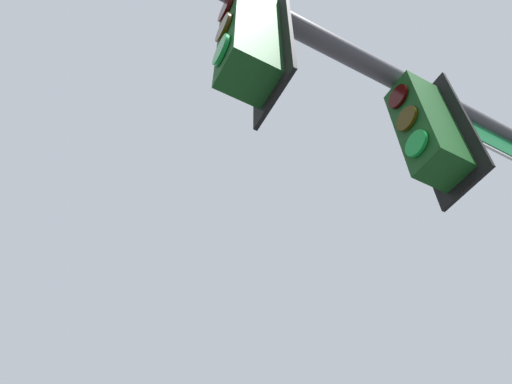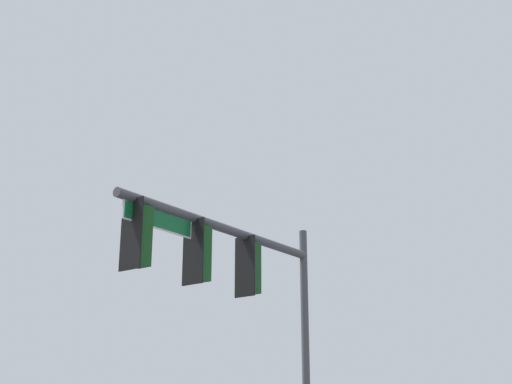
# 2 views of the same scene
# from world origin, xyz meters

# --- Properties ---
(signal_pole_near) EXTENTS (6.04, 0.69, 6.25)m
(signal_pole_near) POSITION_xyz_m (-4.17, -8.84, 4.73)
(signal_pole_near) COLOR #47474C
(signal_pole_near) RESTS_ON ground_plane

